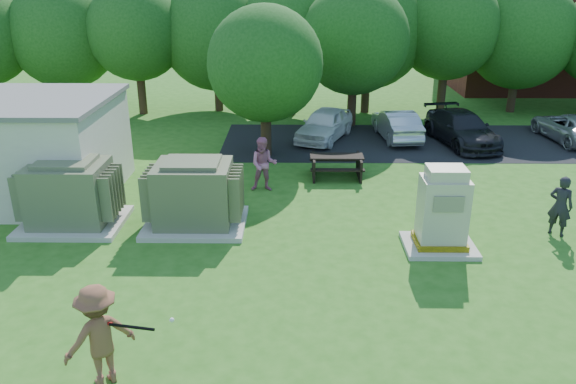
{
  "coord_description": "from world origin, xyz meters",
  "views": [
    {
      "loc": [
        0.19,
        -10.91,
        7.18
      ],
      "look_at": [
        0.0,
        4.0,
        1.3
      ],
      "focal_mm": 35.0,
      "sensor_mm": 36.0,
      "label": 1
    }
  ],
  "objects_px": {
    "car_silver_a": "(397,124)",
    "car_dark": "(462,128)",
    "car_white": "(325,124)",
    "batter": "(99,336)",
    "person_by_generator": "(560,206)",
    "car_silver_b": "(570,127)",
    "transformer_right": "(194,196)",
    "picnic_table": "(336,164)",
    "person_at_picnic": "(264,164)",
    "transformer_left": "(70,195)",
    "generator_cabinet": "(442,214)"
  },
  "relations": [
    {
      "from": "car_silver_a",
      "to": "car_silver_b",
      "type": "bearing_deg",
      "value": 172.56
    },
    {
      "from": "car_dark",
      "to": "car_silver_a",
      "type": "bearing_deg",
      "value": 153.2
    },
    {
      "from": "generator_cabinet",
      "to": "car_dark",
      "type": "relative_size",
      "value": 0.49
    },
    {
      "from": "car_silver_a",
      "to": "generator_cabinet",
      "type": "bearing_deg",
      "value": 80.43
    },
    {
      "from": "car_silver_b",
      "to": "transformer_right",
      "type": "bearing_deg",
      "value": 25.5
    },
    {
      "from": "transformer_right",
      "to": "batter",
      "type": "relative_size",
      "value": 1.47
    },
    {
      "from": "transformer_left",
      "to": "generator_cabinet",
      "type": "relative_size",
      "value": 1.27
    },
    {
      "from": "batter",
      "to": "person_at_picnic",
      "type": "distance_m",
      "value": 10.22
    },
    {
      "from": "transformer_right",
      "to": "car_silver_a",
      "type": "xyz_separation_m",
      "value": [
        7.64,
        9.59,
        -0.3
      ]
    },
    {
      "from": "generator_cabinet",
      "to": "person_at_picnic",
      "type": "distance_m",
      "value": 6.71
    },
    {
      "from": "transformer_right",
      "to": "car_white",
      "type": "xyz_separation_m",
      "value": [
        4.34,
        9.43,
        -0.26
      ]
    },
    {
      "from": "transformer_left",
      "to": "car_dark",
      "type": "relative_size",
      "value": 0.62
    },
    {
      "from": "person_by_generator",
      "to": "person_at_picnic",
      "type": "distance_m",
      "value": 9.38
    },
    {
      "from": "car_silver_a",
      "to": "car_dark",
      "type": "height_order",
      "value": "car_dark"
    },
    {
      "from": "transformer_left",
      "to": "generator_cabinet",
      "type": "distance_m",
      "value": 10.8
    },
    {
      "from": "transformer_left",
      "to": "generator_cabinet",
      "type": "height_order",
      "value": "generator_cabinet"
    },
    {
      "from": "transformer_right",
      "to": "generator_cabinet",
      "type": "xyz_separation_m",
      "value": [
        7.01,
        -1.39,
        0.06
      ]
    },
    {
      "from": "generator_cabinet",
      "to": "car_dark",
      "type": "bearing_deg",
      "value": 71.71
    },
    {
      "from": "transformer_left",
      "to": "car_dark",
      "type": "xyz_separation_m",
      "value": [
        14.08,
        8.8,
        -0.27
      ]
    },
    {
      "from": "transformer_right",
      "to": "person_by_generator",
      "type": "height_order",
      "value": "transformer_right"
    },
    {
      "from": "transformer_right",
      "to": "car_silver_a",
      "type": "bearing_deg",
      "value": 51.46
    },
    {
      "from": "person_at_picnic",
      "to": "car_dark",
      "type": "distance_m",
      "value": 10.28
    },
    {
      "from": "person_by_generator",
      "to": "car_silver_a",
      "type": "xyz_separation_m",
      "value": [
        -3.0,
        10.07,
        -0.24
      ]
    },
    {
      "from": "car_silver_a",
      "to": "car_dark",
      "type": "xyz_separation_m",
      "value": [
        2.74,
        -0.79,
        0.04
      ]
    },
    {
      "from": "generator_cabinet",
      "to": "car_silver_b",
      "type": "relative_size",
      "value": 0.54
    },
    {
      "from": "car_silver_a",
      "to": "batter",
      "type": "bearing_deg",
      "value": 57.37
    },
    {
      "from": "person_by_generator",
      "to": "car_silver_a",
      "type": "relative_size",
      "value": 0.45
    },
    {
      "from": "picnic_table",
      "to": "car_white",
      "type": "bearing_deg",
      "value": 92.27
    },
    {
      "from": "transformer_right",
      "to": "picnic_table",
      "type": "bearing_deg",
      "value": 43.9
    },
    {
      "from": "batter",
      "to": "person_at_picnic",
      "type": "xyz_separation_m",
      "value": [
        2.47,
        9.92,
        -0.06
      ]
    },
    {
      "from": "car_dark",
      "to": "transformer_right",
      "type": "bearing_deg",
      "value": -150.4
    },
    {
      "from": "batter",
      "to": "car_white",
      "type": "relative_size",
      "value": 0.49
    },
    {
      "from": "car_white",
      "to": "batter",
      "type": "bearing_deg",
      "value": -83.91
    },
    {
      "from": "transformer_left",
      "to": "generator_cabinet",
      "type": "bearing_deg",
      "value": -7.41
    },
    {
      "from": "transformer_left",
      "to": "car_silver_a",
      "type": "distance_m",
      "value": 14.85
    },
    {
      "from": "transformer_right",
      "to": "person_at_picnic",
      "type": "bearing_deg",
      "value": 57.15
    },
    {
      "from": "picnic_table",
      "to": "person_at_picnic",
      "type": "distance_m",
      "value": 3.01
    },
    {
      "from": "generator_cabinet",
      "to": "car_dark",
      "type": "distance_m",
      "value": 10.74
    },
    {
      "from": "person_by_generator",
      "to": "car_white",
      "type": "xyz_separation_m",
      "value": [
        -6.29,
        9.91,
        -0.19
      ]
    },
    {
      "from": "person_at_picnic",
      "to": "car_white",
      "type": "xyz_separation_m",
      "value": [
        2.42,
        6.46,
        -0.25
      ]
    },
    {
      "from": "transformer_right",
      "to": "picnic_table",
      "type": "distance_m",
      "value": 6.32
    },
    {
      "from": "transformer_left",
      "to": "person_by_generator",
      "type": "xyz_separation_m",
      "value": [
        14.34,
        -0.48,
        -0.07
      ]
    },
    {
      "from": "picnic_table",
      "to": "car_silver_b",
      "type": "distance_m",
      "value": 12.04
    },
    {
      "from": "generator_cabinet",
      "to": "person_by_generator",
      "type": "xyz_separation_m",
      "value": [
        3.62,
        0.92,
        -0.13
      ]
    },
    {
      "from": "car_dark",
      "to": "car_silver_b",
      "type": "bearing_deg",
      "value": -3.59
    },
    {
      "from": "transformer_right",
      "to": "car_silver_a",
      "type": "height_order",
      "value": "transformer_right"
    },
    {
      "from": "person_by_generator",
      "to": "car_dark",
      "type": "relative_size",
      "value": 0.37
    },
    {
      "from": "car_silver_b",
      "to": "picnic_table",
      "type": "bearing_deg",
      "value": 18.98
    },
    {
      "from": "batter",
      "to": "car_silver_a",
      "type": "height_order",
      "value": "batter"
    },
    {
      "from": "generator_cabinet",
      "to": "person_by_generator",
      "type": "relative_size",
      "value": 1.31
    }
  ]
}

